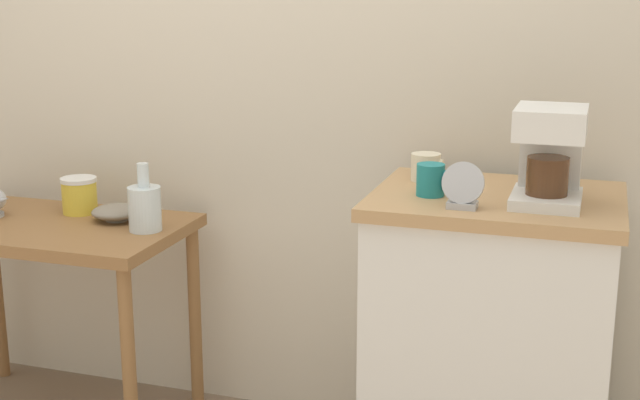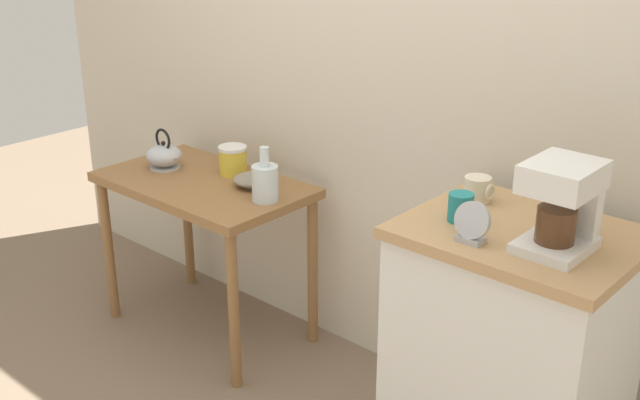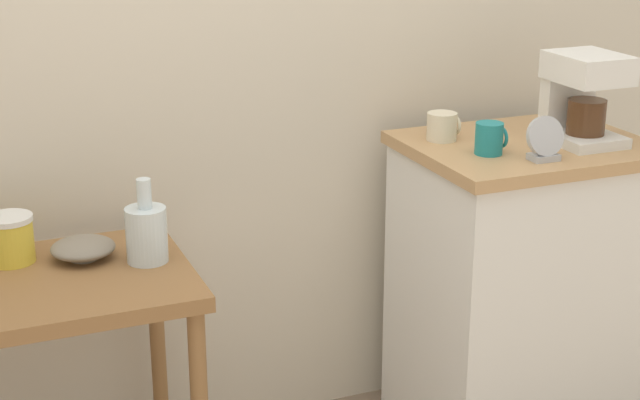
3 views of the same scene
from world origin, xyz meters
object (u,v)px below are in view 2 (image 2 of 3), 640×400
object	(u,v)px
glass_carafe_vase	(265,182)
mug_dark_teal	(461,208)
teakettle	(164,156)
canister_enamel	(233,160)
table_clock	(472,224)
mug_small_cream	(478,189)
bowl_stoneware	(253,180)
coffee_maker	(563,201)

from	to	relation	value
glass_carafe_vase	mug_dark_teal	world-z (taller)	mug_dark_teal
teakettle	canister_enamel	size ratio (longest dim) A/B	1.54
canister_enamel	table_clock	bearing A→B (deg)	-13.65
glass_carafe_vase	canister_enamel	size ratio (longest dim) A/B	1.77
mug_small_cream	bowl_stoneware	bearing A→B (deg)	-179.72
glass_carafe_vase	canister_enamel	bearing A→B (deg)	158.68
teakettle	canister_enamel	distance (m)	0.32
mug_dark_teal	table_clock	world-z (taller)	table_clock
mug_small_cream	table_clock	size ratio (longest dim) A/B	0.78
bowl_stoneware	table_clock	xyz separation A→B (m)	(1.21, -0.29, 0.24)
glass_carafe_vase	canister_enamel	distance (m)	0.35
glass_carafe_vase	mug_dark_teal	distance (m)	0.97
teakettle	table_clock	world-z (taller)	table_clock
bowl_stoneware	glass_carafe_vase	bearing A→B (deg)	-27.08
coffee_maker	mug_dark_teal	xyz separation A→B (m)	(-0.31, -0.02, -0.10)
teakettle	table_clock	size ratio (longest dim) A/B	1.58
glass_carafe_vase	mug_small_cream	xyz separation A→B (m)	(0.90, 0.08, 0.17)
coffee_maker	mug_small_cream	xyz separation A→B (m)	(-0.36, 0.16, -0.10)
canister_enamel	mug_small_cream	size ratio (longest dim) A/B	1.32
canister_enamel	mug_small_cream	bearing A→B (deg)	-2.08
coffee_maker	table_clock	size ratio (longest dim) A/B	2.12
coffee_maker	table_clock	xyz separation A→B (m)	(-0.21, -0.13, -0.09)
canister_enamel	table_clock	xyz separation A→B (m)	(1.38, -0.34, 0.20)
mug_small_cream	coffee_maker	bearing A→B (deg)	-24.12
teakettle	coffee_maker	distance (m)	1.90
canister_enamel	coffee_maker	size ratio (longest dim) A/B	0.48
bowl_stoneware	teakettle	bearing A→B (deg)	-167.83
teakettle	mug_small_cream	xyz separation A→B (m)	(1.51, 0.10, 0.19)
canister_enamel	table_clock	size ratio (longest dim) A/B	1.02
canister_enamel	mug_dark_teal	world-z (taller)	mug_dark_teal
glass_carafe_vase	teakettle	bearing A→B (deg)	-178.00
coffee_maker	table_clock	distance (m)	0.26
bowl_stoneware	canister_enamel	distance (m)	0.18
teakettle	mug_small_cream	bearing A→B (deg)	3.94
table_clock	mug_dark_teal	bearing A→B (deg)	133.12
mug_small_cream	mug_dark_teal	world-z (taller)	mug_dark_teal
coffee_maker	mug_dark_teal	size ratio (longest dim) A/B	2.92
mug_small_cream	canister_enamel	bearing A→B (deg)	177.92
teakettle	bowl_stoneware	bearing A→B (deg)	12.17
bowl_stoneware	teakettle	size ratio (longest dim) A/B	0.86
bowl_stoneware	coffee_maker	xyz separation A→B (m)	(1.41, -0.16, 0.32)
glass_carafe_vase	mug_small_cream	world-z (taller)	mug_small_cream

